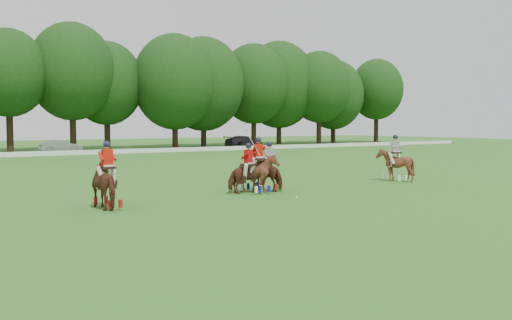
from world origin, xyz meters
TOP-DOWN VIEW (x-y plane):
  - ground at (0.00, 0.00)m, footprint 180.00×180.00m
  - tree_line at (0.26, 48.05)m, footprint 117.98×14.32m
  - boundary_rail at (0.00, 38.00)m, footprint 120.00×0.10m
  - car_mid at (3.67, 42.50)m, footprint 4.09×1.62m
  - car_right at (25.75, 42.50)m, footprint 5.19×2.40m
  - polo_red_a at (-5.60, 3.28)m, footprint 1.23×2.01m
  - polo_red_b at (0.82, 4.03)m, footprint 1.74×1.62m
  - polo_red_c at (1.34, 4.05)m, footprint 1.58×1.72m
  - polo_stripe_a at (2.16, 4.41)m, footprint 1.20×1.85m
  - polo_stripe_b at (9.87, 4.06)m, footprint 1.63×1.76m
  - polo_ball at (1.56, 1.71)m, footprint 0.09×0.09m

SIDE VIEW (x-z plane):
  - ground at x=0.00m, z-range 0.00..0.00m
  - polo_ball at x=1.56m, z-range 0.00..0.09m
  - boundary_rail at x=0.00m, z-range 0.00..0.44m
  - car_mid at x=3.67m, z-range 0.00..1.32m
  - car_right at x=25.75m, z-range 0.00..1.47m
  - polo_red_b at x=0.82m, z-range -0.59..2.09m
  - polo_stripe_a at x=2.16m, z-range -0.31..1.86m
  - polo_red_a at x=-5.60m, z-range -0.32..2.03m
  - polo_red_c at x=1.34m, z-range -0.33..2.06m
  - polo_stripe_b at x=9.87m, z-range -0.33..2.07m
  - tree_line at x=0.26m, z-range 0.86..15.60m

